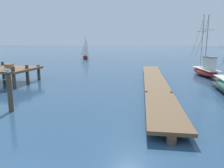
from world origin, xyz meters
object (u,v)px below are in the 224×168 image
mooring_piling (10,92)px  distant_sailboat (86,48)px  fishing_boat_1 (206,70)px  perched_seagull (8,70)px

mooring_piling → distant_sailboat: size_ratio=0.42×
fishing_boat_1 → perched_seagull: size_ratio=23.39×
fishing_boat_1 → perched_seagull: bearing=-136.6°
mooring_piling → distant_sailboat: bearing=96.6°
perched_seagull → mooring_piling: bearing=-137.9°
mooring_piling → distant_sailboat: distant_sailboat is taller
distant_sailboat → mooring_piling: bearing=-83.4°
fishing_boat_1 → mooring_piling: size_ratio=3.50×
mooring_piling → distant_sailboat: (-4.27, 36.69, 1.13)m
fishing_boat_1 → distant_sailboat: 29.74m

